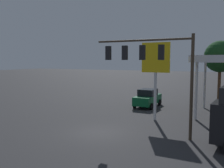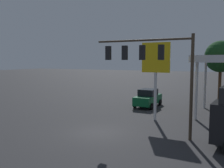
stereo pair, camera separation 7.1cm
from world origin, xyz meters
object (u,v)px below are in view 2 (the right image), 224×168
(traffic_signal_assembly, at_px, (150,60))
(sedan_far, at_px, (148,98))
(street_tree, at_px, (221,57))
(price_sign, at_px, (156,63))

(traffic_signal_assembly, xyz_separation_m, sedan_far, (3.45, -9.64, -4.09))
(sedan_far, xyz_separation_m, street_tree, (-6.66, -6.98, 4.51))
(traffic_signal_assembly, height_order, price_sign, traffic_signal_assembly)
(traffic_signal_assembly, relative_size, street_tree, 0.92)
(street_tree, bearing_deg, price_sign, 71.92)
(sedan_far, bearing_deg, traffic_signal_assembly, 20.70)
(traffic_signal_assembly, bearing_deg, price_sign, -77.62)
(traffic_signal_assembly, relative_size, sedan_far, 1.53)
(price_sign, relative_size, sedan_far, 1.47)
(price_sign, distance_m, sedan_far, 7.27)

